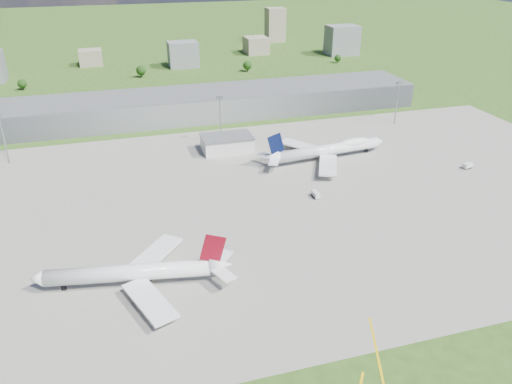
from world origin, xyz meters
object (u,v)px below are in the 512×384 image
object	(u,v)px
tug_yellow	(147,280)
van_white_far	(468,166)
airliner_blue_quad	(329,150)
airliner_red_twin	(136,273)
van_white_near	(316,195)

from	to	relation	value
tug_yellow	van_white_far	world-z (taller)	van_white_far
airliner_blue_quad	van_white_far	bearing A→B (deg)	-32.45
airliner_red_twin	tug_yellow	size ratio (longest dim) A/B	17.64
tug_yellow	airliner_red_twin	bearing A→B (deg)	137.97
airliner_red_twin	airliner_blue_quad	size ratio (longest dim) A/B	0.92
tug_yellow	van_white_near	distance (m)	87.20
van_white_far	airliner_blue_quad	bearing A→B (deg)	138.74
airliner_red_twin	tug_yellow	distance (m)	5.06
airliner_blue_quad	tug_yellow	world-z (taller)	airliner_blue_quad
tug_yellow	van_white_far	xyz separation A→B (m)	(161.46, 48.91, 0.45)
van_white_near	van_white_far	bearing A→B (deg)	-84.92
van_white_near	van_white_far	distance (m)	84.86
van_white_near	airliner_blue_quad	bearing A→B (deg)	-31.08
tug_yellow	van_white_near	world-z (taller)	van_white_near
airliner_red_twin	airliner_blue_quad	distance (m)	131.09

